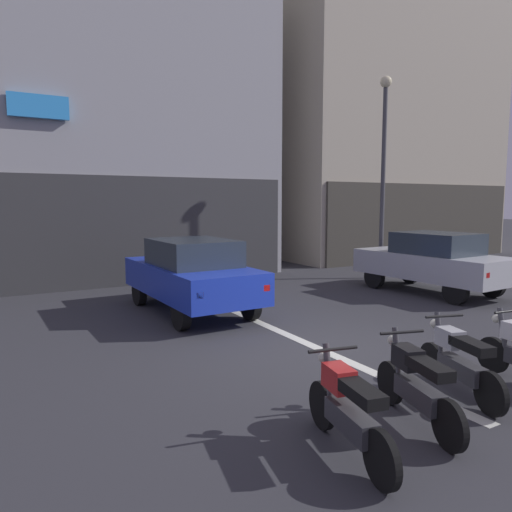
% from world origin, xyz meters
% --- Properties ---
extents(ground_plane, '(120.00, 120.00, 0.00)m').
position_xyz_m(ground_plane, '(0.00, 0.00, 0.00)').
color(ground_plane, '#333338').
extents(lane_centre_line, '(0.20, 18.00, 0.01)m').
position_xyz_m(lane_centre_line, '(0.00, 6.00, 0.00)').
color(lane_centre_line, silver).
rests_on(lane_centre_line, ground).
extents(building_far_right, '(10.99, 9.84, 12.29)m').
position_xyz_m(building_far_right, '(11.44, 12.77, 6.13)').
color(building_far_right, '#B2A893').
rests_on(building_far_right, ground).
extents(car_blue_crossing_near, '(1.87, 4.14, 1.64)m').
position_xyz_m(car_blue_crossing_near, '(-0.85, 3.70, 0.89)').
color(car_blue_crossing_near, black).
rests_on(car_blue_crossing_near, ground).
extents(car_silver_parked_kerbside, '(1.97, 4.19, 1.64)m').
position_xyz_m(car_silver_parked_kerbside, '(5.66, 2.62, 0.89)').
color(car_silver_parked_kerbside, black).
rests_on(car_silver_parked_kerbside, ground).
extents(street_lamp, '(0.36, 0.36, 6.33)m').
position_xyz_m(street_lamp, '(6.26, 5.16, 3.89)').
color(street_lamp, '#47474C').
rests_on(street_lamp, ground).
extents(motorcycle_red_row_leftmost, '(0.55, 1.65, 0.98)m').
position_xyz_m(motorcycle_red_row_leftmost, '(-1.79, -2.63, 0.46)').
color(motorcycle_red_row_leftmost, black).
rests_on(motorcycle_red_row_leftmost, ground).
extents(motorcycle_black_row_left_mid, '(0.63, 1.62, 0.98)m').
position_xyz_m(motorcycle_black_row_left_mid, '(-0.71, -2.51, 0.46)').
color(motorcycle_black_row_left_mid, black).
rests_on(motorcycle_black_row_left_mid, ground).
extents(motorcycle_silver_row_centre, '(0.64, 1.62, 0.98)m').
position_xyz_m(motorcycle_silver_row_centre, '(0.36, -2.23, 0.46)').
color(motorcycle_silver_row_centre, black).
rests_on(motorcycle_silver_row_centre, ground).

